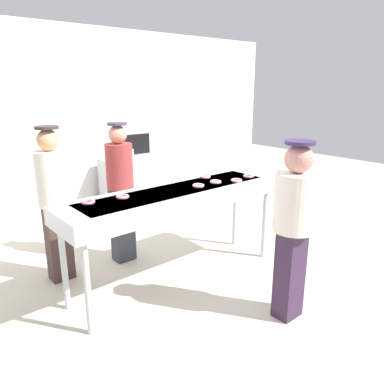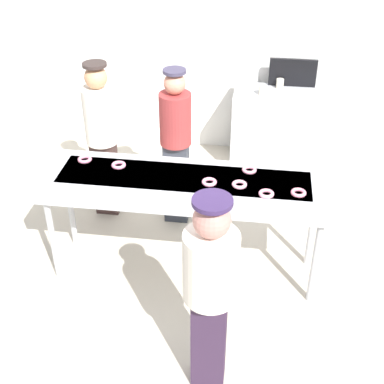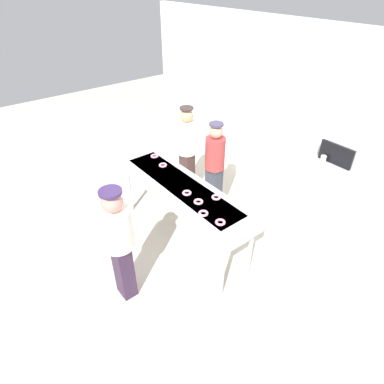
% 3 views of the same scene
% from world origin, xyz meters
% --- Properties ---
extents(ground_plane, '(16.00, 16.00, 0.00)m').
position_xyz_m(ground_plane, '(0.00, 0.00, 0.00)').
color(ground_plane, beige).
extents(back_wall, '(8.00, 0.12, 2.86)m').
position_xyz_m(back_wall, '(0.00, 2.52, 1.43)').
color(back_wall, white).
rests_on(back_wall, ground).
extents(fryer_conveyor, '(2.47, 0.64, 1.01)m').
position_xyz_m(fryer_conveyor, '(0.00, 0.00, 0.92)').
color(fryer_conveyor, '#B7BABF').
rests_on(fryer_conveyor, ground).
extents(strawberry_donut_0, '(0.16, 0.16, 0.03)m').
position_xyz_m(strawberry_donut_0, '(-0.90, 0.15, 1.03)').
color(strawberry_donut_0, pink).
rests_on(strawberry_donut_0, fryer_conveyor).
extents(strawberry_donut_1, '(0.12, 0.12, 0.03)m').
position_xyz_m(strawberry_donut_1, '(-0.58, 0.09, 1.03)').
color(strawberry_donut_1, pink).
rests_on(strawberry_donut_1, fryer_conveyor).
extents(strawberry_donut_2, '(0.17, 0.17, 0.03)m').
position_xyz_m(strawberry_donut_2, '(0.69, -0.18, 1.03)').
color(strawberry_donut_2, pink).
rests_on(strawberry_donut_2, fryer_conveyor).
extents(strawberry_donut_3, '(0.17, 0.17, 0.03)m').
position_xyz_m(strawberry_donut_3, '(0.94, -0.13, 1.03)').
color(strawberry_donut_3, pink).
rests_on(strawberry_donut_3, fryer_conveyor).
extents(strawberry_donut_4, '(0.14, 0.14, 0.03)m').
position_xyz_m(strawberry_donut_4, '(0.54, 0.17, 1.03)').
color(strawberry_donut_4, pink).
rests_on(strawberry_donut_4, fryer_conveyor).
extents(strawberry_donut_5, '(0.14, 0.14, 0.03)m').
position_xyz_m(strawberry_donut_5, '(0.22, -0.07, 1.03)').
color(strawberry_donut_5, pink).
rests_on(strawberry_donut_5, fryer_conveyor).
extents(strawberry_donut_6, '(0.17, 0.17, 0.03)m').
position_xyz_m(strawberry_donut_6, '(0.47, -0.08, 1.03)').
color(strawberry_donut_6, pink).
rests_on(strawberry_donut_6, fryer_conveyor).
extents(worker_baker, '(0.31, 0.31, 1.64)m').
position_xyz_m(worker_baker, '(-0.20, 0.80, 0.91)').
color(worker_baker, '#313640').
rests_on(worker_baker, ground).
extents(worker_assistant, '(0.32, 0.32, 1.65)m').
position_xyz_m(worker_assistant, '(-0.95, 0.84, 0.93)').
color(worker_assistant, '#3D2926').
rests_on(worker_assistant, ground).
extents(customer_waiting, '(0.36, 0.36, 1.61)m').
position_xyz_m(customer_waiting, '(0.35, -1.16, 0.93)').
color(customer_waiting, '#34223B').
rests_on(customer_waiting, ground).
extents(prep_counter, '(1.31, 0.55, 0.95)m').
position_xyz_m(prep_counter, '(0.93, 2.07, 0.47)').
color(prep_counter, '#B7BABF').
rests_on(prep_counter, ground).
extents(paper_cup_0, '(0.09, 0.09, 0.11)m').
position_xyz_m(paper_cup_0, '(0.80, 2.20, 1.00)').
color(paper_cup_0, beige).
rests_on(paper_cup_0, prep_counter).
extents(paper_cup_1, '(0.09, 0.09, 0.11)m').
position_xyz_m(paper_cup_1, '(0.60, 1.97, 1.00)').
color(paper_cup_1, beige).
rests_on(paper_cup_1, prep_counter).
extents(menu_display, '(0.55, 0.04, 0.32)m').
position_xyz_m(menu_display, '(0.93, 2.29, 1.11)').
color(menu_display, black).
rests_on(menu_display, prep_counter).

